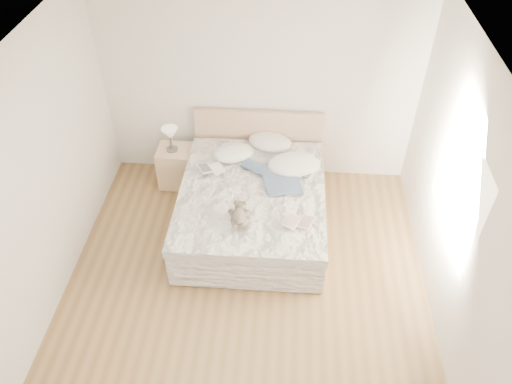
# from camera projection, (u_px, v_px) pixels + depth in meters

# --- Properties ---
(floor) EXTENTS (4.00, 4.50, 0.00)m
(floor) POSITION_uv_depth(u_px,v_px,m) (244.00, 298.00, 5.45)
(floor) COLOR brown
(floor) RESTS_ON ground
(ceiling) EXTENTS (4.00, 4.50, 0.00)m
(ceiling) POSITION_uv_depth(u_px,v_px,m) (239.00, 75.00, 3.66)
(ceiling) COLOR silver
(ceiling) RESTS_ON ground
(wall_back) EXTENTS (4.00, 0.02, 2.70)m
(wall_back) POSITION_uv_depth(u_px,v_px,m) (259.00, 85.00, 6.23)
(wall_back) COLOR silver
(wall_back) RESTS_ON ground
(wall_left) EXTENTS (0.02, 4.50, 2.70)m
(wall_left) POSITION_uv_depth(u_px,v_px,m) (30.00, 197.00, 4.67)
(wall_left) COLOR silver
(wall_left) RESTS_ON ground
(wall_right) EXTENTS (0.02, 4.50, 2.70)m
(wall_right) POSITION_uv_depth(u_px,v_px,m) (465.00, 219.00, 4.45)
(wall_right) COLOR silver
(wall_right) RESTS_ON ground
(window) EXTENTS (0.02, 1.30, 1.10)m
(window) POSITION_uv_depth(u_px,v_px,m) (459.00, 189.00, 4.61)
(window) COLOR white
(window) RESTS_ON wall_right
(bed) EXTENTS (1.72, 2.14, 1.00)m
(bed) POSITION_uv_depth(u_px,v_px,m) (253.00, 203.00, 6.14)
(bed) COLOR tan
(bed) RESTS_ON floor
(nightstand) EXTENTS (0.46, 0.41, 0.56)m
(nightstand) POSITION_uv_depth(u_px,v_px,m) (176.00, 166.00, 6.72)
(nightstand) COLOR tan
(nightstand) RESTS_ON floor
(table_lamp) EXTENTS (0.22, 0.22, 0.34)m
(table_lamp) POSITION_uv_depth(u_px,v_px,m) (170.00, 135.00, 6.38)
(table_lamp) COLOR #4B4641
(table_lamp) RESTS_ON nightstand
(pillow_left) EXTENTS (0.62, 0.53, 0.16)m
(pillow_left) POSITION_uv_depth(u_px,v_px,m) (234.00, 153.00, 6.35)
(pillow_left) COLOR white
(pillow_left) RESTS_ON bed
(pillow_middle) EXTENTS (0.67, 0.54, 0.17)m
(pillow_middle) POSITION_uv_depth(u_px,v_px,m) (270.00, 142.00, 6.53)
(pillow_middle) COLOR white
(pillow_middle) RESTS_ON bed
(pillow_right) EXTENTS (0.74, 0.59, 0.20)m
(pillow_right) POSITION_uv_depth(u_px,v_px,m) (294.00, 165.00, 6.17)
(pillow_right) COLOR white
(pillow_right) RESTS_ON bed
(blouse) EXTENTS (0.81, 0.84, 0.03)m
(blouse) POSITION_uv_depth(u_px,v_px,m) (280.00, 178.00, 6.00)
(blouse) COLOR navy
(blouse) RESTS_ON bed
(photo_book) EXTENTS (0.38, 0.35, 0.02)m
(photo_book) POSITION_uv_depth(u_px,v_px,m) (211.00, 169.00, 6.13)
(photo_book) COLOR white
(photo_book) RESTS_ON bed
(childrens_book) EXTENTS (0.38, 0.33, 0.02)m
(childrens_book) POSITION_uv_depth(u_px,v_px,m) (299.00, 222.00, 5.44)
(childrens_book) COLOR #F0E7C2
(childrens_book) RESTS_ON bed
(teddy_bear) EXTENTS (0.23, 0.31, 0.16)m
(teddy_bear) POSITION_uv_depth(u_px,v_px,m) (239.00, 220.00, 5.43)
(teddy_bear) COLOR brown
(teddy_bear) RESTS_ON bed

